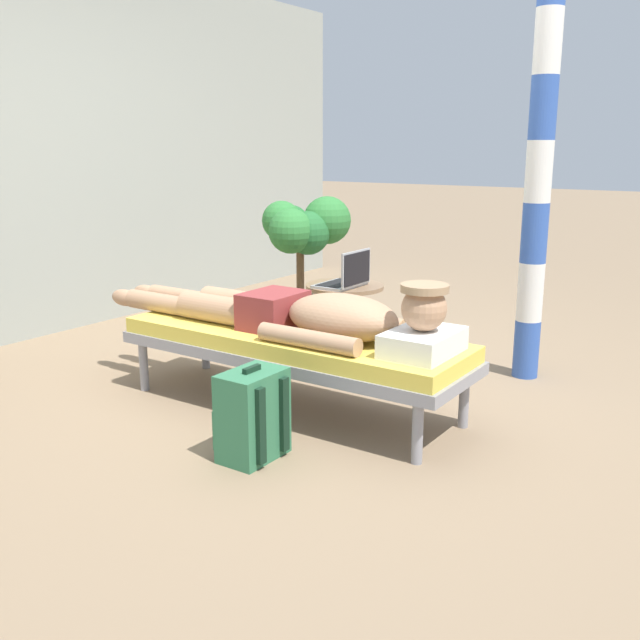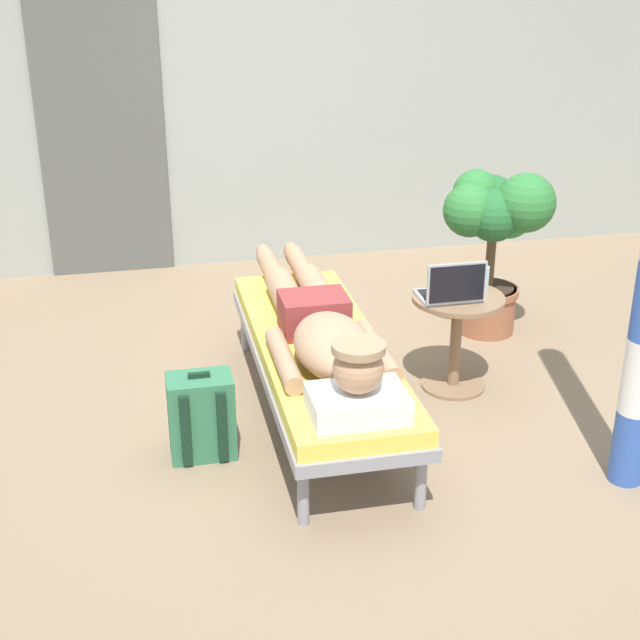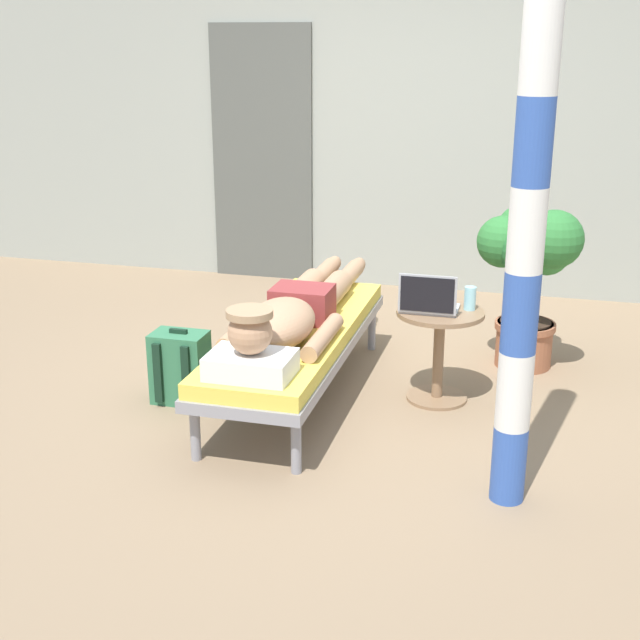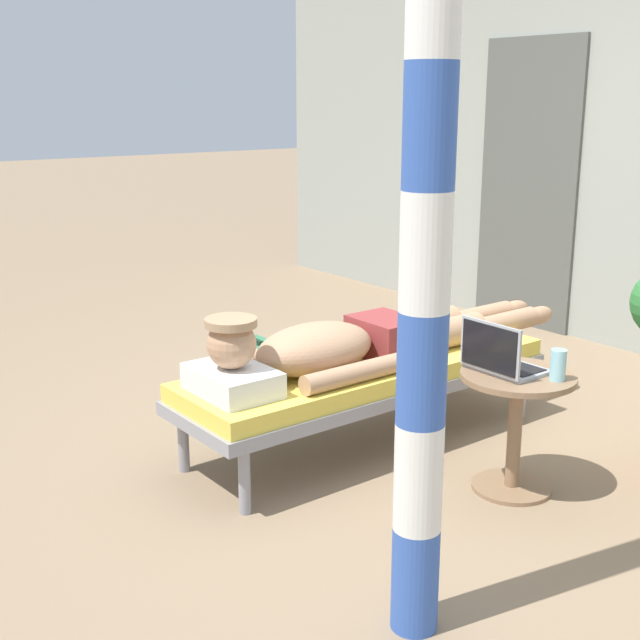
{
  "view_description": "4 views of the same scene",
  "coord_description": "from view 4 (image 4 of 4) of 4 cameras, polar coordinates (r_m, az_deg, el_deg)",
  "views": [
    {
      "loc": [
        -3.15,
        -2.27,
        1.36
      ],
      "look_at": [
        -0.14,
        -0.22,
        0.47
      ],
      "focal_mm": 40.35,
      "sensor_mm": 36.0,
      "label": 1
    },
    {
      "loc": [
        -1.09,
        -4.05,
        2.29
      ],
      "look_at": [
        -0.26,
        -0.21,
        0.57
      ],
      "focal_mm": 51.23,
      "sensor_mm": 36.0,
      "label": 2
    },
    {
      "loc": [
        1.05,
        -4.41,
        1.95
      ],
      "look_at": [
        -0.12,
        -0.07,
        0.45
      ],
      "focal_mm": 48.15,
      "sensor_mm": 36.0,
      "label": 3
    },
    {
      "loc": [
        2.64,
        -2.63,
        1.64
      ],
      "look_at": [
        -0.49,
        -0.21,
        0.58
      ],
      "focal_mm": 47.19,
      "sensor_mm": 36.0,
      "label": 4
    }
  ],
  "objects": [
    {
      "name": "house_door_panel",
      "position": [
        6.26,
        13.91,
        8.84
      ],
      "size": [
        0.84,
        0.03,
        2.04
      ],
      "primitive_type": "cube",
      "color": "#545651",
      "rests_on": "ground"
    },
    {
      "name": "person_reclining",
      "position": [
        3.94,
        2.33,
        -1.57
      ],
      "size": [
        0.53,
        2.17,
        0.33
      ],
      "color": "white",
      "rests_on": "lounge_chair"
    },
    {
      "name": "side_table",
      "position": [
        3.65,
        13.15,
        -6.05
      ],
      "size": [
        0.48,
        0.48,
        0.52
      ],
      "color": "#8C6B4C",
      "rests_on": "ground"
    },
    {
      "name": "ground_plane",
      "position": [
        4.07,
        6.62,
        -8.89
      ],
      "size": [
        40.0,
        40.0,
        0.0
      ],
      "primitive_type": "plane",
      "color": "#8C7256"
    },
    {
      "name": "porch_post",
      "position": [
        2.4,
        7.18,
        4.6
      ],
      "size": [
        0.15,
        0.15,
        2.42
      ],
      "color": "#3359B2",
      "rests_on": "ground"
    },
    {
      "name": "laptop",
      "position": [
        3.57,
        12.1,
        -2.6
      ],
      "size": [
        0.31,
        0.24,
        0.23
      ],
      "color": "#A5A8AD",
      "rests_on": "side_table"
    },
    {
      "name": "drink_glass",
      "position": [
        3.53,
        15.85,
        -2.96
      ],
      "size": [
        0.06,
        0.06,
        0.13
      ],
      "primitive_type": "cylinder",
      "color": "#99D8E5",
      "rests_on": "side_table"
    },
    {
      "name": "lounge_chair",
      "position": [
        4.04,
        3.15,
        -3.74
      ],
      "size": [
        0.6,
        1.92,
        0.42
      ],
      "color": "gray",
      "rests_on": "ground"
    },
    {
      "name": "backpack",
      "position": [
        4.42,
        -4.24,
        -4.15
      ],
      "size": [
        0.3,
        0.26,
        0.42
      ],
      "color": "#33724C",
      "rests_on": "ground"
    }
  ]
}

